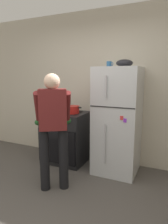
{
  "coord_description": "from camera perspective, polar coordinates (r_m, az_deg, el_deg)",
  "views": [
    {
      "loc": [
        1.21,
        -1.52,
        1.57
      ],
      "look_at": [
        -0.1,
        1.32,
        1.0
      ],
      "focal_mm": 32.08,
      "sensor_mm": 36.0,
      "label": 1
    }
  ],
  "objects": [
    {
      "name": "ground",
      "position": [
        2.5,
        -12.3,
        -28.83
      ],
      "size": [
        8.0,
        8.0,
        0.0
      ],
      "primitive_type": "plane",
      "color": "#4C4742"
    },
    {
      "name": "red_pot",
      "position": [
        3.5,
        -3.42,
        0.7
      ],
      "size": [
        0.35,
        0.25,
        0.13
      ],
      "color": "red",
      "rests_on": "stove_range"
    },
    {
      "name": "kitchen_wall_back",
      "position": [
        3.68,
        5.5,
        6.85
      ],
      "size": [
        6.0,
        0.1,
        2.7
      ],
      "primitive_type": "cube",
      "color": "beige",
      "rests_on": "ground"
    },
    {
      "name": "person_cook",
      "position": [
        2.73,
        -8.81,
        -2.91
      ],
      "size": [
        0.63,
        0.65,
        1.6
      ],
      "color": "black",
      "rests_on": "ground"
    },
    {
      "name": "stove_range",
      "position": [
        3.73,
        -5.22,
        -7.1
      ],
      "size": [
        0.76,
        0.67,
        0.92
      ],
      "color": "black",
      "rests_on": "ground"
    },
    {
      "name": "pepper_mill",
      "position": [
        3.94,
        -7.61,
        1.96
      ],
      "size": [
        0.05,
        0.05,
        0.17
      ],
      "primitive_type": "cylinder",
      "color": "brown",
      "rests_on": "stove_range"
    },
    {
      "name": "refrigerator",
      "position": [
        3.28,
        9.53,
        -2.5
      ],
      "size": [
        0.68,
        0.72,
        1.7
      ],
      "color": "silver",
      "rests_on": "ground"
    },
    {
      "name": "mixing_bowl",
      "position": [
        3.19,
        11.45,
        13.49
      ],
      "size": [
        0.25,
        0.25,
        0.11
      ],
      "primitive_type": "ellipsoid",
      "color": "black",
      "rests_on": "refrigerator"
    },
    {
      "name": "coffee_mug",
      "position": [
        3.3,
        7.19,
        13.33
      ],
      "size": [
        0.11,
        0.08,
        0.1
      ],
      "color": "#2D6093",
      "rests_on": "refrigerator"
    }
  ]
}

